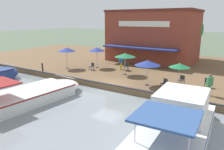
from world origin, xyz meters
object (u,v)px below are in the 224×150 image
at_px(cafe_chair_mid_patio, 92,66).
at_px(motorboat_mid_row, 32,94).
at_px(cafe_chair_beside_entrance, 182,79).
at_px(person_near_entrance, 121,61).
at_px(tree_upstream_bank, 184,30).
at_px(cafe_chair_facing_river, 208,82).
at_px(patio_umbrella_back_row, 125,55).
at_px(patio_umbrella_far_corner, 180,66).
at_px(motorboat_fourth_along, 179,121).
at_px(person_at_quay_edge, 210,82).
at_px(waterfront_restaurant, 153,36).
at_px(patio_umbrella_mid_patio_left, 97,49).
at_px(patio_umbrella_near_quay_edge, 148,63).
at_px(cafe_chair_under_first_umbrella, 126,66).
at_px(cafe_chair_far_corner_seat, 165,83).
at_px(mooring_post, 42,67).
at_px(patio_umbrella_by_entrance, 67,49).

relative_size(cafe_chair_mid_patio, motorboat_mid_row, 0.09).
distance_m(cafe_chair_beside_entrance, person_near_entrance, 8.01).
bearing_deg(cafe_chair_mid_patio, tree_upstream_bank, 152.71).
bearing_deg(cafe_chair_facing_river, patio_umbrella_back_row, -91.13).
relative_size(patio_umbrella_far_corner, patio_umbrella_back_row, 0.94).
bearing_deg(motorboat_fourth_along, cafe_chair_beside_entrance, -165.64).
bearing_deg(patio_umbrella_far_corner, cafe_chair_mid_patio, -98.66).
xyz_separation_m(cafe_chair_beside_entrance, person_at_quay_edge, (1.87, 2.63, 0.61)).
bearing_deg(person_near_entrance, waterfront_restaurant, 175.33).
height_order(patio_umbrella_far_corner, motorboat_mid_row, patio_umbrella_far_corner).
bearing_deg(patio_umbrella_far_corner, patio_umbrella_mid_patio_left, -105.43).
xyz_separation_m(patio_umbrella_mid_patio_left, patio_umbrella_near_quay_edge, (3.61, 8.20, -0.21)).
height_order(cafe_chair_beside_entrance, cafe_chair_under_first_umbrella, same).
xyz_separation_m(patio_umbrella_mid_patio_left, person_at_quay_edge, (3.56, 13.40, -1.18)).
height_order(cafe_chair_facing_river, cafe_chair_beside_entrance, same).
bearing_deg(cafe_chair_far_corner_seat, waterfront_restaurant, -153.10).
xyz_separation_m(person_near_entrance, mooring_post, (5.64, -7.02, -0.61)).
bearing_deg(person_near_entrance, mooring_post, -51.22).
xyz_separation_m(waterfront_restaurant, tree_upstream_bank, (-3.42, 3.34, 0.72)).
xyz_separation_m(patio_umbrella_near_quay_edge, person_at_quay_edge, (-0.05, 5.20, -0.97)).
bearing_deg(patio_umbrella_back_row, motorboat_mid_row, -17.66).
bearing_deg(cafe_chair_facing_river, patio_umbrella_mid_patio_left, -96.22).
distance_m(person_near_entrance, tree_upstream_bank, 12.38).
relative_size(person_near_entrance, tree_upstream_bank, 0.26).
bearing_deg(patio_umbrella_far_corner, patio_umbrella_back_row, -105.67).
relative_size(cafe_chair_facing_river, cafe_chair_far_corner_seat, 1.00).
bearing_deg(waterfront_restaurant, patio_umbrella_back_row, 5.18).
bearing_deg(person_near_entrance, patio_umbrella_back_row, 40.39).
xyz_separation_m(cafe_chair_under_first_umbrella, cafe_chair_far_corner_seat, (4.52, 6.24, 0.00)).
distance_m(person_at_quay_edge, mooring_post, 17.40).
distance_m(waterfront_restaurant, motorboat_mid_row, 19.66).
bearing_deg(patio_umbrella_far_corner, cafe_chair_under_first_umbrella, -118.21).
height_order(patio_umbrella_near_quay_edge, motorboat_fourth_along, patio_umbrella_near_quay_edge).
bearing_deg(motorboat_fourth_along, patio_umbrella_by_entrance, -115.95).
height_order(waterfront_restaurant, patio_umbrella_far_corner, waterfront_restaurant).
height_order(patio_umbrella_far_corner, tree_upstream_bank, tree_upstream_bank).
relative_size(cafe_chair_facing_river, cafe_chair_under_first_umbrella, 1.00).
bearing_deg(person_at_quay_edge, cafe_chair_under_first_umbrella, -114.43).
bearing_deg(mooring_post, patio_umbrella_mid_patio_left, 142.49).
bearing_deg(patio_umbrella_mid_patio_left, mooring_post, -37.51).
xyz_separation_m(patio_umbrella_near_quay_edge, patio_umbrella_back_row, (-2.36, -3.58, 0.06)).
relative_size(patio_umbrella_back_row, motorboat_fourth_along, 0.26).
bearing_deg(patio_umbrella_mid_patio_left, person_near_entrance, 99.79).
height_order(patio_umbrella_mid_patio_left, patio_umbrella_by_entrance, patio_umbrella_by_entrance).
xyz_separation_m(cafe_chair_beside_entrance, cafe_chair_far_corner_seat, (1.95, -0.92, 0.00)).
xyz_separation_m(patio_umbrella_near_quay_edge, cafe_chair_beside_entrance, (-1.92, 2.57, -1.59)).
distance_m(patio_umbrella_by_entrance, mooring_post, 3.55).
relative_size(patio_umbrella_back_row, cafe_chair_far_corner_seat, 2.78).
xyz_separation_m(cafe_chair_mid_patio, mooring_post, (3.73, -4.19, 0.02)).
distance_m(patio_umbrella_mid_patio_left, person_near_entrance, 3.36).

